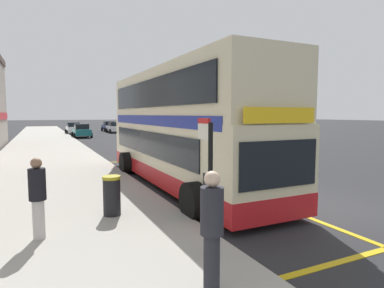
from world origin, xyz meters
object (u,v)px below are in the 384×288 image
object	(u,v)px
pedestrian_waiting_near_sign	(38,195)
parked_car_teal_distant	(82,131)
bus_stop_sign	(208,173)
double_decker_bus	(181,132)
pedestrian_further_back	(212,227)
parked_car_navy_kerbside	(109,126)
parked_car_white_across	(74,128)
litter_bin	(112,195)
parked_car_white_far	(115,127)

from	to	relation	value
pedestrian_waiting_near_sign	parked_car_teal_distant	bearing A→B (deg)	82.07
bus_stop_sign	double_decker_bus	bearing A→B (deg)	71.06
bus_stop_sign	pedestrian_further_back	xyz separation A→B (m)	(-0.60, -1.23, -0.52)
parked_car_teal_distant	parked_car_navy_kerbside	world-z (taller)	same
parked_car_white_across	litter_bin	size ratio (longest dim) A/B	4.11
bus_stop_sign	parked_car_navy_kerbside	distance (m)	48.67
parked_car_white_far	parked_car_white_across	bearing A→B (deg)	-173.22
parked_car_white_far	pedestrian_waiting_near_sign	world-z (taller)	pedestrian_waiting_near_sign
parked_car_white_far	litter_bin	xyz separation A→B (m)	(-8.46, -39.81, -0.14)
parked_car_white_far	pedestrian_waiting_near_sign	size ratio (longest dim) A/B	2.45
parked_car_navy_kerbside	pedestrian_further_back	world-z (taller)	pedestrian_further_back
parked_car_teal_distant	double_decker_bus	bearing A→B (deg)	-91.09
parked_car_white_far	parked_car_navy_kerbside	bearing A→B (deg)	90.43
parked_car_white_across	parked_car_white_far	distance (m)	5.84
parked_car_teal_distant	pedestrian_further_back	world-z (taller)	pedestrian_further_back
parked_car_teal_distant	parked_car_navy_kerbside	size ratio (longest dim) A/B	1.00
bus_stop_sign	parked_car_teal_distant	xyz separation A→B (m)	(1.67, 34.75, -0.85)
parked_car_teal_distant	parked_car_navy_kerbside	distance (m)	14.54
parked_car_navy_kerbside	pedestrian_further_back	size ratio (longest dim) A/B	2.33
pedestrian_further_back	parked_car_navy_kerbside	bearing A→B (deg)	80.70
double_decker_bus	parked_car_white_far	bearing A→B (deg)	82.01
double_decker_bus	parked_car_teal_distant	bearing A→B (deg)	90.95
parked_car_white_far	pedestrian_waiting_near_sign	xyz separation A→B (m)	(-10.17, -40.78, 0.27)
pedestrian_further_back	parked_car_teal_distant	bearing A→B (deg)	86.39
pedestrian_waiting_near_sign	litter_bin	xyz separation A→B (m)	(1.71, 0.97, -0.42)
double_decker_bus	pedestrian_further_back	world-z (taller)	double_decker_bus
parked_car_white_across	pedestrian_further_back	size ratio (longest dim) A/B	2.33
parked_car_white_far	pedestrian_further_back	world-z (taller)	pedestrian_further_back
parked_car_navy_kerbside	pedestrian_waiting_near_sign	world-z (taller)	pedestrian_waiting_near_sign
parked_car_white_across	parked_car_teal_distant	world-z (taller)	same
bus_stop_sign	pedestrian_further_back	world-z (taller)	bus_stop_sign
bus_stop_sign	parked_car_white_across	xyz separation A→B (m)	(1.46, 42.43, -0.85)
parked_car_white_across	pedestrian_further_back	distance (m)	43.71
pedestrian_waiting_near_sign	litter_bin	size ratio (longest dim) A/B	1.68
parked_car_navy_kerbside	litter_bin	size ratio (longest dim) A/B	4.11
parked_car_white_across	pedestrian_further_back	bearing A→B (deg)	-90.17
double_decker_bus	parked_car_white_across	xyz separation A→B (m)	(-0.68, 36.18, -1.27)
parked_car_white_across	parked_car_white_far	xyz separation A→B (m)	(5.82, 0.44, 0.00)
parked_car_white_across	parked_car_navy_kerbside	world-z (taller)	same
pedestrian_waiting_near_sign	litter_bin	world-z (taller)	pedestrian_waiting_near_sign
parked_car_teal_distant	pedestrian_further_back	bearing A→B (deg)	-95.66
pedestrian_waiting_near_sign	bus_stop_sign	bearing A→B (deg)	-35.82
parked_car_white_far	bus_stop_sign	bearing A→B (deg)	-97.16
parked_car_white_far	parked_car_navy_kerbside	distance (m)	5.22
bus_stop_sign	pedestrian_waiting_near_sign	distance (m)	3.60
parked_car_white_far	pedestrian_further_back	distance (m)	44.79
double_decker_bus	litter_bin	world-z (taller)	double_decker_bus
parked_car_white_across	pedestrian_waiting_near_sign	xyz separation A→B (m)	(-4.34, -40.35, 0.27)
litter_bin	parked_car_navy_kerbside	bearing A→B (deg)	79.13
parked_car_navy_kerbside	pedestrian_waiting_near_sign	size ratio (longest dim) A/B	2.45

